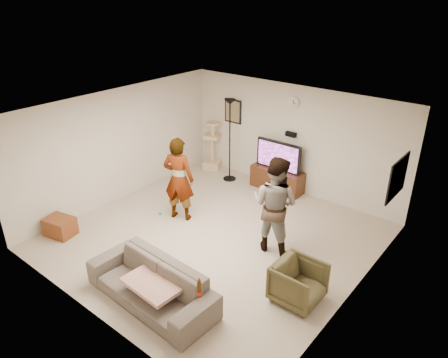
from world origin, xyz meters
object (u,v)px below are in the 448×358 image
Objects in this scene: beer_bottle at (199,289)px; side_table at (60,227)px; cat_tree at (212,145)px; floor_lamp at (230,141)px; person_right at (275,205)px; tv_stand at (277,179)px; armchair at (298,283)px; sofa at (151,284)px; person_left at (179,179)px; tv at (279,156)px.

beer_bottle reaches higher than side_table.
side_table is at bearing -92.60° from cat_tree.
person_right is (2.48, -1.84, -0.11)m from floor_lamp.
tv_stand is 3.85m from armchair.
person_right is 2.56m from sofa.
cat_tree is 2.66m from person_left.
beer_bottle is 3.87m from side_table.
tv_stand is 2.31× the size of side_table.
side_table is at bearing -103.58° from floor_lamp.
cat_tree is 5.78m from beer_bottle.
sofa is 1.11m from beer_bottle.
person_left is at bearing -109.95° from tv_stand.
tv_stand is 1.47m from floor_lamp.
tv is at bearing -130.62° from person_left.
cat_tree is 2.38× the size of side_table.
person_left is 2.14m from person_right.
cat_tree is (-0.79, 0.26, -0.37)m from floor_lamp.
tv is 0.56× the size of floor_lamp.
cat_tree reaches higher than tv_stand.
tv reaches higher than tv_stand.
sofa is (2.61, -4.50, -0.33)m from cat_tree.
person_left is 3.23× the size of side_table.
tv is 4.56× the size of beer_bottle.
beer_bottle is at bearing 93.98° from person_right.
tv is at bearing 12.08° from floor_lamp.
floor_lamp is 3.10m from person_right.
armchair is (0.73, 1.44, -0.44)m from beer_bottle.
armchair is (1.74, 1.44, 0.01)m from sofa.
beer_bottle is at bearing -56.24° from floor_lamp.
floor_lamp is 0.91m from cat_tree.
tv is 1.27m from floor_lamp.
floor_lamp is 4.67m from sofa.
side_table is (-0.99, -4.09, -0.84)m from floor_lamp.
side_table is (-2.22, -4.36, -0.08)m from tv_stand.
person_left reaches higher than cat_tree.
sofa is at bearing -66.78° from floor_lamp.
sofa is at bearing -3.01° from side_table.
tv_stand is 0.60m from tv.
tv_stand is at bearing 0.14° from cat_tree.
person_right is (3.28, -2.10, 0.26)m from cat_tree.
tv_stand is 4.89m from side_table.
person_right reaches higher than sofa.
cat_tree reaches higher than tv.
floor_lamp is 0.93× the size of sofa.
cat_tree is at bearing -179.86° from tv.
tv_stand is at bearing -130.62° from person_left.
floor_lamp is at bearing -40.91° from person_right.
beer_bottle is 1.68m from armchair.
person_right reaches higher than side_table.
cat_tree is (-2.02, -0.00, 0.39)m from tv_stand.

